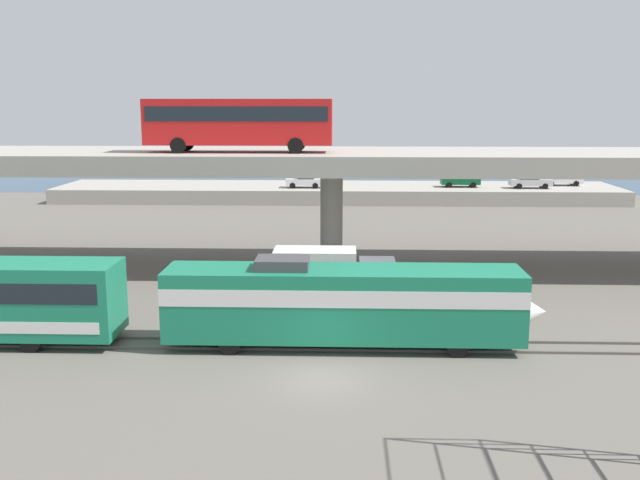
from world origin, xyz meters
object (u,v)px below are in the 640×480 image
Objects in this scene: service_truck_west at (331,274)px; parked_car_0 at (530,181)px; parked_car_3 at (460,180)px; parked_car_1 at (305,181)px; train_locomotive at (361,301)px; transit_bus_on_overpass at (239,120)px; parked_car_2 at (562,179)px.

parked_car_0 is (21.46, 41.61, 0.74)m from service_truck_west.
parked_car_1 is at bearing -175.79° from parked_car_3.
parked_car_3 is (12.27, 50.10, 0.19)m from train_locomotive.
parked_car_1 is (-3.74, 41.31, 0.74)m from service_truck_west.
transit_bus_on_overpass is at bearing 117.31° from train_locomotive.
parked_car_1 and parked_car_3 have the same top height.
train_locomotive is 4.24× the size of parked_car_1.
parked_car_0 is 1.06× the size of parked_car_3.
parked_car_1 is 17.60m from parked_car_3.
service_truck_west is 1.56× the size of parked_car_3.
parked_car_2 and parked_car_3 have the same top height.
parked_car_3 is (-12.01, -1.86, -0.00)m from parked_car_2.
parked_car_0 is (27.55, 34.34, -7.61)m from transit_bus_on_overpass.
train_locomotive is at bearing 96.17° from parked_car_1.
transit_bus_on_overpass is 1.76× the size of service_truck_west.
train_locomotive is 7.67m from service_truck_west.
transit_bus_on_overpass is 2.61× the size of parked_car_0.
parked_car_1 reaches higher than service_truck_west.
transit_bus_on_overpass is (-7.62, 14.77, 7.80)m from train_locomotive.
transit_bus_on_overpass is at bearing -128.74° from parked_car_0.
transit_bus_on_overpass reaches higher than parked_car_0.
transit_bus_on_overpass is 44.67m from parked_car_0.
parked_car_1 is at bearing -179.32° from parked_car_0.
parked_car_1 is 0.90× the size of parked_car_2.
train_locomotive is at bearing -112.09° from parked_car_0.
parked_car_1 is at bearing 95.17° from service_truck_west.
parked_car_2 is (29.56, 3.15, 0.00)m from parked_car_1.
service_truck_west is 1.48× the size of parked_car_0.
transit_bus_on_overpass is 41.26m from parked_car_3.
parked_car_3 reaches higher than service_truck_west.
transit_bus_on_overpass reaches higher than train_locomotive.
parked_car_1 is (-5.28, 48.80, 0.19)m from train_locomotive.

